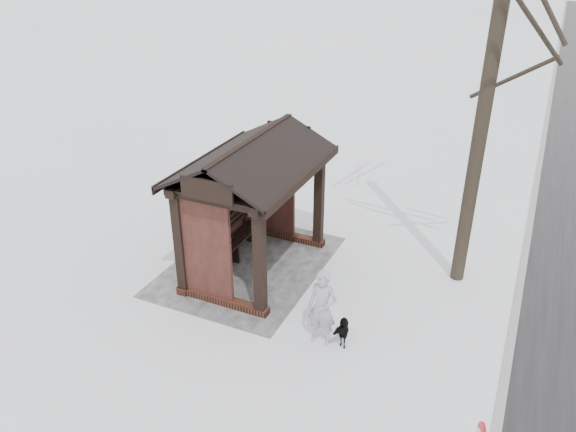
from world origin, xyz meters
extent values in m
plane|color=white|center=(0.00, 0.00, 0.00)|extent=(120.00, 120.00, 0.00)
cube|color=gray|center=(0.00, 5.50, 0.01)|extent=(120.00, 0.15, 0.06)
cube|color=#96969B|center=(0.00, -0.20, 0.01)|extent=(4.20, 3.20, 0.02)
cube|color=#391E15|center=(0.00, -0.90, 0.08)|extent=(3.30, 0.22, 0.16)
cube|color=#391E15|center=(-1.50, 0.00, 0.08)|extent=(0.22, 2.10, 0.16)
cube|color=#391E15|center=(1.50, 0.00, 0.08)|extent=(0.22, 2.10, 0.16)
cube|color=black|center=(-1.50, 0.90, 1.15)|extent=(0.20, 0.20, 2.30)
cube|color=black|center=(1.50, 0.90, 1.15)|extent=(0.20, 0.20, 2.30)
cube|color=black|center=(-1.50, -0.90, 1.15)|extent=(0.20, 0.20, 2.30)
cube|color=black|center=(1.50, -0.90, 1.15)|extent=(0.20, 0.20, 2.30)
cube|color=black|center=(0.00, -0.90, 1.23)|extent=(2.80, 0.08, 2.14)
cube|color=black|center=(-1.50, -0.31, 1.23)|extent=(0.08, 1.17, 2.14)
cube|color=black|center=(1.50, -0.31, 1.23)|extent=(0.08, 1.17, 2.14)
cube|color=black|center=(0.00, 0.90, 2.36)|extent=(3.40, 0.20, 0.18)
cube|color=black|center=(0.00, -0.90, 2.36)|extent=(3.40, 0.20, 0.18)
cylinder|color=black|center=(-1.50, 4.20, 4.28)|extent=(0.29, 0.29, 8.55)
imported|color=#A497B1|center=(1.75, 2.28, 0.76)|extent=(0.37, 0.56, 1.51)
imported|color=black|center=(1.60, 2.60, 0.27)|extent=(0.70, 0.50, 0.54)
camera|label=1|loc=(9.47, 5.16, 6.85)|focal=35.00mm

